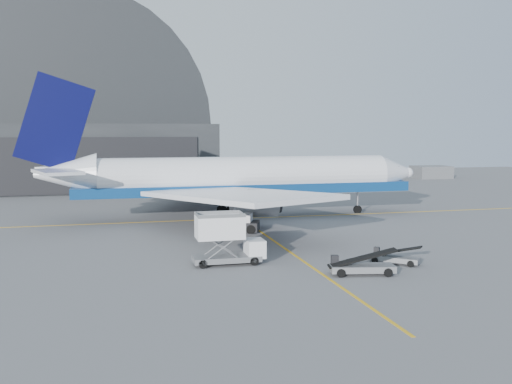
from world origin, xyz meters
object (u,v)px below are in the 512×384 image
object	(u,v)px
airliner	(231,178)
catering_truck	(226,240)
pushback_tug	(239,224)
belt_loader_a	(361,267)
belt_loader_b	(394,258)

from	to	relation	value
airliner	catering_truck	distance (m)	25.17
pushback_tug	belt_loader_a	bearing A→B (deg)	-54.63
airliner	pushback_tug	world-z (taller)	airliner
airliner	catering_truck	xyz separation A→B (m)	(-5.36, -24.42, -2.90)
airliner	catering_truck	size ratio (longest dim) A/B	8.62
belt_loader_a	belt_loader_b	bearing A→B (deg)	44.13
catering_truck	belt_loader_b	bearing A→B (deg)	-12.76
airliner	belt_loader_a	size ratio (longest dim) A/B	9.49
belt_loader_b	catering_truck	bearing A→B (deg)	-151.45
catering_truck	belt_loader_a	world-z (taller)	catering_truck
pushback_tug	belt_loader_a	distance (m)	20.87
catering_truck	pushback_tug	bearing A→B (deg)	73.59
belt_loader_a	catering_truck	bearing A→B (deg)	159.54
catering_truck	belt_loader_b	distance (m)	13.84
belt_loader_a	belt_loader_b	xyz separation A→B (m)	(4.11, 2.67, -0.11)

